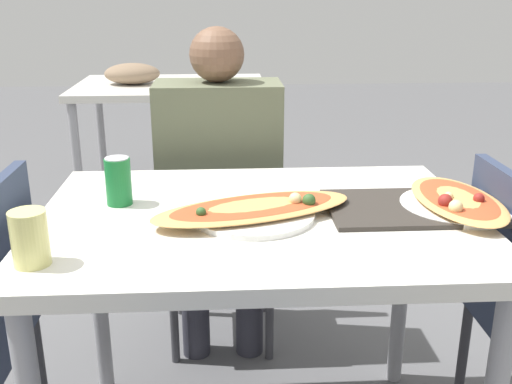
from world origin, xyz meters
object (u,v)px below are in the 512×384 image
Objects in this scene: chair_far_seated at (220,212)px; soda_can at (118,181)px; person_seated at (219,170)px; drink_glass at (30,238)px; pizza_second at (457,202)px; pizza_main at (254,210)px; dining_table at (259,245)px.

soda_can is (-0.26, -0.63, 0.33)m from chair_far_seated.
drink_glass is (-0.38, -0.87, 0.12)m from person_seated.
pizza_second is at bearing 15.01° from drink_glass.
drink_glass is 1.02m from pizza_second.
person_seated is 0.65m from pizza_main.
dining_table is 8.75× the size of soda_can.
chair_far_seated is 2.17× the size of pizza_second.
pizza_main is at bearing -18.64° from soda_can.
pizza_main is 1.39× the size of pizza_second.
soda_can is 1.09× the size of drink_glass.
pizza_main is at bearing 96.66° from chair_far_seated.
chair_far_seated is 0.23m from person_seated.
person_seated is at bearing 99.27° from dining_table.
drink_glass is (-0.12, -0.35, -0.00)m from soda_can.
chair_far_seated reaches higher than pizza_second.
dining_table is 0.56m from drink_glass.
dining_table is 0.75m from chair_far_seated.
soda_can is (-0.34, 0.12, 0.04)m from pizza_main.
soda_can reaches higher than dining_table.
pizza_second reaches higher than dining_table.
dining_table is 2.00× the size of pizza_main.
dining_table is 1.28× the size of chair_far_seated.
pizza_second is (0.98, 0.26, -0.04)m from drink_glass.
dining_table is 0.11m from pizza_main.
chair_far_seated is (-0.10, 0.72, -0.18)m from dining_table.
pizza_main reaches higher than dining_table.
chair_far_seated reaches higher than dining_table.
drink_glass is at bearing 68.95° from chair_far_seated.
dining_table is 0.94× the size of person_seated.
person_seated is 9.35× the size of soda_can.
pizza_main is 4.75× the size of drink_glass.
pizza_second is (0.61, -0.72, 0.29)m from chair_far_seated.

